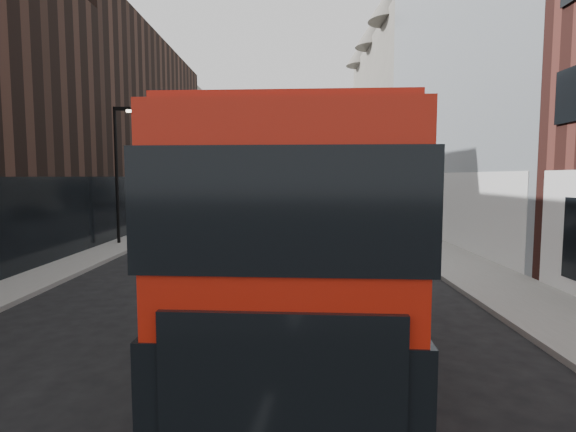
{
  "coord_description": "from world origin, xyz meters",
  "views": [
    {
      "loc": [
        0.75,
        -5.2,
        3.62
      ],
      "look_at": [
        0.65,
        7.39,
        2.5
      ],
      "focal_mm": 28.0,
      "sensor_mm": 36.0,
      "label": 1
    }
  ],
  "objects_px": {
    "red_bus": "(302,237)",
    "street_lamp": "(118,165)",
    "car_a": "(327,237)",
    "car_b": "(295,222)",
    "car_c": "(328,213)",
    "grey_bus": "(314,190)"
  },
  "relations": [
    {
      "from": "red_bus",
      "to": "car_b",
      "type": "bearing_deg",
      "value": 93.17
    },
    {
      "from": "car_b",
      "to": "red_bus",
      "type": "bearing_deg",
      "value": -83.95
    },
    {
      "from": "car_a",
      "to": "car_c",
      "type": "relative_size",
      "value": 0.87
    },
    {
      "from": "red_bus",
      "to": "car_b",
      "type": "distance_m",
      "value": 19.16
    },
    {
      "from": "red_bus",
      "to": "car_c",
      "type": "relative_size",
      "value": 2.54
    },
    {
      "from": "grey_bus",
      "to": "car_c",
      "type": "bearing_deg",
      "value": -93.99
    },
    {
      "from": "grey_bus",
      "to": "car_b",
      "type": "height_order",
      "value": "grey_bus"
    },
    {
      "from": "street_lamp",
      "to": "car_a",
      "type": "xyz_separation_m",
      "value": [
        10.7,
        -1.42,
        -3.55
      ]
    },
    {
      "from": "red_bus",
      "to": "grey_bus",
      "type": "bearing_deg",
      "value": 89.96
    },
    {
      "from": "car_a",
      "to": "car_b",
      "type": "height_order",
      "value": "car_b"
    },
    {
      "from": "grey_bus",
      "to": "car_a",
      "type": "relative_size",
      "value": 3.28
    },
    {
      "from": "street_lamp",
      "to": "red_bus",
      "type": "bearing_deg",
      "value": -57.32
    },
    {
      "from": "street_lamp",
      "to": "car_b",
      "type": "height_order",
      "value": "street_lamp"
    },
    {
      "from": "car_a",
      "to": "car_c",
      "type": "distance_m",
      "value": 15.16
    },
    {
      "from": "grey_bus",
      "to": "car_a",
      "type": "bearing_deg",
      "value": -97.2
    },
    {
      "from": "grey_bus",
      "to": "car_b",
      "type": "relative_size",
      "value": 2.75
    },
    {
      "from": "red_bus",
      "to": "car_a",
      "type": "relative_size",
      "value": 2.92
    },
    {
      "from": "red_bus",
      "to": "street_lamp",
      "type": "bearing_deg",
      "value": 125.85
    },
    {
      "from": "grey_bus",
      "to": "car_c",
      "type": "distance_m",
      "value": 14.69
    },
    {
      "from": "car_c",
      "to": "grey_bus",
      "type": "bearing_deg",
      "value": 85.73
    },
    {
      "from": "street_lamp",
      "to": "grey_bus",
      "type": "height_order",
      "value": "street_lamp"
    },
    {
      "from": "street_lamp",
      "to": "car_c",
      "type": "bearing_deg",
      "value": 48.84
    }
  ]
}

